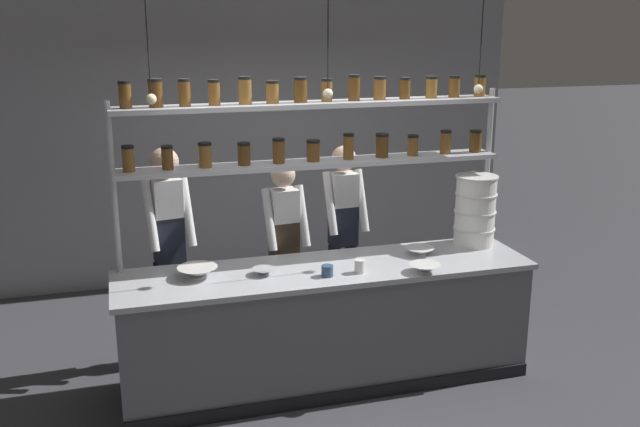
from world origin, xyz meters
The scene contains 15 objects.
ground_plane centered at (0.00, 0.00, 0.00)m, with size 40.00×40.00×0.00m, color #3D3D42.
back_wall centered at (0.00, 2.51, 1.48)m, with size 5.50×0.12×2.96m, color #939399.
prep_counter centered at (0.00, 0.00, 0.46)m, with size 3.10×0.76×0.92m.
spice_shelf_unit centered at (-0.01, 0.33, 1.84)m, with size 2.98×0.28×2.30m.
chef_left centered at (-1.09, 0.68, 1.02)m, with size 0.40×0.33×1.76m.
chef_center centered at (-0.15, 0.72, 0.90)m, with size 0.38×0.30×1.58m.
chef_right centered at (0.40, 0.83, 0.96)m, with size 0.38×0.30×1.67m.
container_stack centered at (1.31, 0.20, 1.21)m, with size 0.34×0.34×0.57m.
prep_bowl_near_left centered at (-0.48, -0.02, 0.94)m, with size 0.17×0.17×0.05m.
prep_bowl_center_front centered at (-0.94, 0.05, 0.96)m, with size 0.29×0.29×0.08m.
prep_bowl_center_back centered at (0.66, -0.30, 0.95)m, with size 0.23×0.23×0.06m.
prep_bowl_near_right centered at (0.78, 0.07, 0.95)m, with size 0.22×0.22×0.06m.
serving_cup_front centered at (0.20, -0.17, 0.97)m, with size 0.08×0.08×0.10m.
serving_cup_by_board centered at (-0.05, -0.18, 0.96)m, with size 0.09×0.09×0.08m.
pendant_light_row centered at (0.00, 0.00, 2.24)m, with size 2.43×0.07×0.75m.
Camera 1 is at (-1.43, -4.76, 2.72)m, focal length 40.00 mm.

